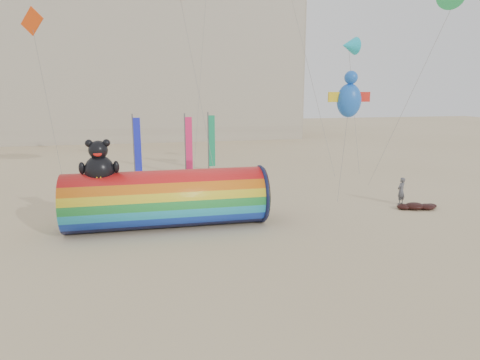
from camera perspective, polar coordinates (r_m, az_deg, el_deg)
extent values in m
plane|color=#CCB58C|center=(21.92, -0.44, -7.01)|extent=(160.00, 160.00, 0.00)
cube|color=#B7AD99|center=(66.77, -19.64, 13.83)|extent=(60.00, 15.00, 20.00)
cube|color=#28303D|center=(59.30, -20.57, 14.56)|extent=(59.50, 0.12, 17.00)
cylinder|color=red|center=(22.77, -9.71, -2.48)|extent=(10.37, 3.02, 3.02)
torus|color=#0F1438|center=(23.53, 2.74, -1.84)|extent=(0.21, 3.17, 3.17)
cylinder|color=black|center=(23.57, 3.02, -1.83)|extent=(0.05, 2.99, 2.99)
ellipsoid|color=black|center=(22.53, -18.22, 1.20)|extent=(1.48, 1.32, 1.55)
ellipsoid|color=yellow|center=(22.08, -18.32, 0.75)|extent=(0.76, 0.33, 0.67)
sphere|color=black|center=(22.36, -18.39, 3.81)|extent=(0.95, 0.95, 0.95)
sphere|color=black|center=(22.37, -19.51, 4.63)|extent=(0.38, 0.38, 0.38)
sphere|color=black|center=(22.28, -17.39, 4.74)|extent=(0.38, 0.38, 0.38)
ellipsoid|color=red|center=(22.00, -18.47, 3.33)|extent=(0.42, 0.15, 0.27)
ellipsoid|color=black|center=(22.51, -20.35, 1.49)|extent=(0.31, 0.31, 0.62)
ellipsoid|color=black|center=(22.34, -16.18, 1.69)|extent=(0.31, 0.31, 0.62)
imported|color=#505157|center=(28.77, 20.68, -1.37)|extent=(0.75, 0.65, 1.73)
ellipsoid|color=#360F09|center=(28.03, 22.25, -3.23)|extent=(1.17, 0.99, 0.41)
ellipsoid|color=#360F09|center=(28.28, 23.64, -3.28)|extent=(0.99, 0.84, 0.34)
ellipsoid|color=#360F09|center=(27.83, 21.05, -3.34)|extent=(0.91, 0.77, 0.32)
ellipsoid|color=#360F09|center=(28.53, 22.28, -3.12)|extent=(0.78, 0.66, 0.27)
ellipsoid|color=#360F09|center=(28.82, 24.09, -3.14)|extent=(0.73, 0.62, 0.25)
cylinder|color=#59595E|center=(35.81, -13.99, 4.39)|extent=(0.10, 0.10, 5.20)
cube|color=#1C25D4|center=(35.79, -13.49, 4.49)|extent=(0.56, 0.06, 4.50)
cylinder|color=#59595E|center=(35.80, -7.31, 4.65)|extent=(0.10, 0.10, 5.20)
cube|color=#F72264|center=(35.83, -6.82, 4.75)|extent=(0.56, 0.06, 4.50)
cylinder|color=#59595E|center=(37.83, -4.24, 5.11)|extent=(0.10, 0.10, 5.20)
cube|color=#179862|center=(37.87, -3.78, 5.20)|extent=(0.56, 0.06, 4.50)
ellipsoid|color=blue|center=(25.94, 14.33, 10.24)|extent=(1.46, 1.13, 1.94)
cone|color=#1CC3E0|center=(33.80, 14.34, 16.97)|extent=(1.28, 1.28, 1.16)
cube|color=#F6480C|center=(27.42, -25.99, 18.50)|extent=(0.90, 0.06, 1.26)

